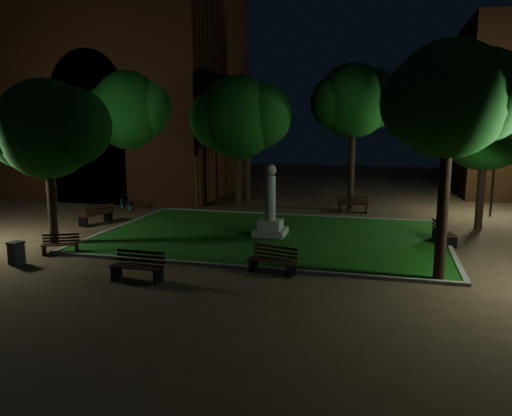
% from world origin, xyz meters
% --- Properties ---
extents(ground, '(80.00, 80.00, 0.00)m').
position_xyz_m(ground, '(0.00, 0.00, 0.00)').
color(ground, '#513626').
extents(lawn, '(15.00, 10.00, 0.08)m').
position_xyz_m(lawn, '(0.00, 2.00, 0.04)').
color(lawn, '#184F12').
rests_on(lawn, ground).
extents(lawn_kerb, '(15.40, 10.40, 0.12)m').
position_xyz_m(lawn_kerb, '(0.00, 2.00, 0.06)').
color(lawn_kerb, slate).
rests_on(lawn_kerb, ground).
extents(monument, '(1.40, 1.40, 3.20)m').
position_xyz_m(monument, '(0.00, 2.00, 0.96)').
color(monument, '#9E9A93').
rests_on(monument, lawn).
extents(building_main, '(20.00, 12.00, 15.00)m').
position_xyz_m(building_main, '(-15.86, 13.79, 7.38)').
color(building_main, '#4D2412').
rests_on(building_main, ground).
extents(tree_west, '(5.00, 4.08, 6.89)m').
position_xyz_m(tree_west, '(-8.47, -1.71, 4.84)').
color(tree_west, black).
rests_on(tree_west, ground).
extents(tree_north_wl, '(5.64, 4.60, 7.67)m').
position_xyz_m(tree_north_wl, '(-3.05, 7.47, 5.37)').
color(tree_north_wl, black).
rests_on(tree_north_wl, ground).
extents(tree_north_er, '(5.13, 4.19, 8.40)m').
position_xyz_m(tree_north_er, '(3.08, 9.77, 6.29)').
color(tree_north_er, black).
rests_on(tree_north_er, ground).
extents(tree_ne, '(5.68, 4.64, 7.50)m').
position_xyz_m(tree_ne, '(9.45, 6.00, 5.17)').
color(tree_ne, black).
rests_on(tree_ne, ground).
extents(tree_se, '(4.47, 3.65, 7.65)m').
position_xyz_m(tree_se, '(6.83, -2.84, 5.81)').
color(tree_se, black).
rests_on(tree_se, ground).
extents(tree_nw, '(6.33, 5.17, 8.39)m').
position_xyz_m(tree_nw, '(-10.19, 9.02, 5.80)').
color(tree_nw, black).
rests_on(tree_nw, ground).
extents(tree_far_north, '(4.85, 3.96, 7.82)m').
position_xyz_m(tree_far_north, '(-3.68, 11.65, 5.83)').
color(tree_far_north, black).
rests_on(tree_far_north, ground).
extents(lamppost_nw, '(1.18, 0.28, 4.49)m').
position_xyz_m(lamppost_nw, '(-10.24, 8.70, 3.14)').
color(lamppost_nw, black).
rests_on(lamppost_nw, ground).
extents(lamppost_ne, '(1.18, 0.28, 4.32)m').
position_xyz_m(lamppost_ne, '(10.57, 9.80, 3.04)').
color(lamppost_ne, black).
rests_on(lamppost_ne, ground).
extents(bench_near_left, '(1.76, 0.65, 0.96)m').
position_xyz_m(bench_near_left, '(-2.79, -5.21, 0.45)').
color(bench_near_left, black).
rests_on(bench_near_left, ground).
extents(bench_near_right, '(1.77, 0.99, 0.92)m').
position_xyz_m(bench_near_right, '(1.32, -3.30, 0.43)').
color(bench_near_right, black).
rests_on(bench_near_right, ground).
extents(bench_west_near, '(1.47, 1.02, 0.77)m').
position_xyz_m(bench_west_near, '(-7.33, -2.96, 0.36)').
color(bench_west_near, black).
rests_on(bench_west_near, ground).
extents(bench_left_side, '(1.13, 1.93, 1.00)m').
position_xyz_m(bench_left_side, '(-9.13, 2.44, 0.47)').
color(bench_left_side, black).
rests_on(bench_left_side, ground).
extents(bench_right_side, '(0.90, 1.82, 0.95)m').
position_xyz_m(bench_right_side, '(7.40, 2.56, 0.45)').
color(bench_right_side, black).
rests_on(bench_right_side, ground).
extents(bench_far_side, '(1.72, 0.61, 0.94)m').
position_xyz_m(bench_far_side, '(3.19, 9.08, 0.44)').
color(bench_far_side, black).
rests_on(bench_far_side, ground).
extents(trash_bin, '(0.59, 0.59, 0.83)m').
position_xyz_m(trash_bin, '(-7.99, -4.63, 0.42)').
color(trash_bin, black).
rests_on(trash_bin, ground).
extents(bicycle, '(1.89, 1.73, 1.00)m').
position_xyz_m(bicycle, '(-9.71, 6.53, 0.50)').
color(bicycle, black).
rests_on(bicycle, ground).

